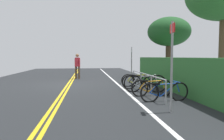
{
  "coord_description": "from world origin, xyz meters",
  "views": [
    {
      "loc": [
        11.24,
        0.96,
        1.5
      ],
      "look_at": [
        3.69,
        1.92,
        1.0
      ],
      "focal_mm": 32.27,
      "sensor_mm": 36.0,
      "label": 1
    }
  ],
  "objects_px": {
    "bicycle_2": "(145,83)",
    "sign_post_far": "(172,59)",
    "pedestrian": "(77,64)",
    "bicycle_0": "(137,80)",
    "bicycle_3": "(152,88)",
    "bike_rack": "(146,79)",
    "bicycle_1": "(139,82)",
    "tree_near_left": "(169,32)",
    "sign_post_near": "(132,61)",
    "bicycle_4": "(165,92)"
  },
  "relations": [
    {
      "from": "bicycle_2",
      "to": "sign_post_far",
      "type": "distance_m",
      "value": 3.36
    },
    {
      "from": "pedestrian",
      "to": "sign_post_far",
      "type": "height_order",
      "value": "sign_post_far"
    },
    {
      "from": "bicycle_0",
      "to": "bicycle_3",
      "type": "distance_m",
      "value": 2.5
    },
    {
      "from": "bike_rack",
      "to": "bicycle_0",
      "type": "distance_m",
      "value": 1.69
    },
    {
      "from": "bicycle_1",
      "to": "tree_near_left",
      "type": "xyz_separation_m",
      "value": [
        -3.21,
        2.74,
        2.72
      ]
    },
    {
      "from": "sign_post_near",
      "to": "tree_near_left",
      "type": "distance_m",
      "value": 3.32
    },
    {
      "from": "pedestrian",
      "to": "bicycle_4",
      "type": "bearing_deg",
      "value": 23.7
    },
    {
      "from": "bicycle_1",
      "to": "bicycle_3",
      "type": "xyz_separation_m",
      "value": [
        1.66,
        0.06,
        -0.0
      ]
    },
    {
      "from": "bicycle_3",
      "to": "bike_rack",
      "type": "bearing_deg",
      "value": -179.46
    },
    {
      "from": "bicycle_2",
      "to": "tree_near_left",
      "type": "bearing_deg",
      "value": 145.81
    },
    {
      "from": "bicycle_1",
      "to": "pedestrian",
      "type": "relative_size",
      "value": 0.92
    },
    {
      "from": "bicycle_4",
      "to": "sign_post_far",
      "type": "bearing_deg",
      "value": -15.01
    },
    {
      "from": "bicycle_3",
      "to": "sign_post_far",
      "type": "bearing_deg",
      "value": -5.87
    },
    {
      "from": "sign_post_near",
      "to": "bike_rack",
      "type": "bearing_deg",
      "value": -1.38
    },
    {
      "from": "bicycle_2",
      "to": "bicycle_4",
      "type": "relative_size",
      "value": 1.02
    },
    {
      "from": "bicycle_0",
      "to": "tree_near_left",
      "type": "distance_m",
      "value": 4.45
    },
    {
      "from": "bicycle_2",
      "to": "tree_near_left",
      "type": "xyz_separation_m",
      "value": [
        -3.97,
        2.7,
        2.66
      ]
    },
    {
      "from": "bicycle_3",
      "to": "sign_post_far",
      "type": "xyz_separation_m",
      "value": [
        2.27,
        -0.23,
        1.13
      ]
    },
    {
      "from": "bicycle_2",
      "to": "sign_post_near",
      "type": "bearing_deg",
      "value": 178.39
    },
    {
      "from": "bicycle_1",
      "to": "pedestrian",
      "type": "xyz_separation_m",
      "value": [
        -4.74,
        -3.04,
        0.67
      ]
    },
    {
      "from": "bicycle_0",
      "to": "sign_post_far",
      "type": "bearing_deg",
      "value": -3.59
    },
    {
      "from": "bicycle_2",
      "to": "bike_rack",
      "type": "bearing_deg",
      "value": 9.0
    },
    {
      "from": "bicycle_1",
      "to": "bicycle_4",
      "type": "bearing_deg",
      "value": 4.03
    },
    {
      "from": "bicycle_1",
      "to": "sign_post_near",
      "type": "bearing_deg",
      "value": 176.82
    },
    {
      "from": "bicycle_4",
      "to": "bicycle_0",
      "type": "bearing_deg",
      "value": -179.01
    },
    {
      "from": "bicycle_1",
      "to": "bicycle_2",
      "type": "relative_size",
      "value": 0.89
    },
    {
      "from": "tree_near_left",
      "to": "sign_post_far",
      "type": "bearing_deg",
      "value": -22.19
    },
    {
      "from": "bicycle_4",
      "to": "sign_post_near",
      "type": "distance_m",
      "value": 4.88
    },
    {
      "from": "bicycle_1",
      "to": "sign_post_far",
      "type": "distance_m",
      "value": 4.1
    },
    {
      "from": "bicycle_0",
      "to": "bicycle_4",
      "type": "height_order",
      "value": "bicycle_4"
    },
    {
      "from": "bicycle_3",
      "to": "bicycle_0",
      "type": "bearing_deg",
      "value": 178.49
    },
    {
      "from": "bicycle_4",
      "to": "sign_post_far",
      "type": "relative_size",
      "value": 0.72
    },
    {
      "from": "bike_rack",
      "to": "tree_near_left",
      "type": "bearing_deg",
      "value": 146.33
    },
    {
      "from": "pedestrian",
      "to": "sign_post_near",
      "type": "relative_size",
      "value": 0.83
    },
    {
      "from": "bicycle_2",
      "to": "bicycle_3",
      "type": "relative_size",
      "value": 1.09
    },
    {
      "from": "bicycle_1",
      "to": "sign_post_near",
      "type": "distance_m",
      "value": 2.39
    },
    {
      "from": "bicycle_2",
      "to": "pedestrian",
      "type": "bearing_deg",
      "value": -150.8
    },
    {
      "from": "sign_post_near",
      "to": "tree_near_left",
      "type": "height_order",
      "value": "tree_near_left"
    },
    {
      "from": "bike_rack",
      "to": "bicycle_3",
      "type": "bearing_deg",
      "value": 0.54
    },
    {
      "from": "pedestrian",
      "to": "sign_post_far",
      "type": "relative_size",
      "value": 0.7
    },
    {
      "from": "bike_rack",
      "to": "sign_post_far",
      "type": "distance_m",
      "value": 3.23
    },
    {
      "from": "sign_post_near",
      "to": "bicycle_4",
      "type": "bearing_deg",
      "value": 0.72
    },
    {
      "from": "sign_post_near",
      "to": "bicycle_2",
      "type": "bearing_deg",
      "value": -1.61
    },
    {
      "from": "bicycle_0",
      "to": "sign_post_near",
      "type": "relative_size",
      "value": 0.8
    },
    {
      "from": "sign_post_near",
      "to": "tree_near_left",
      "type": "bearing_deg",
      "value": 111.09
    },
    {
      "from": "bicycle_3",
      "to": "bicycle_4",
      "type": "relative_size",
      "value": 0.93
    },
    {
      "from": "bicycle_2",
      "to": "sign_post_far",
      "type": "height_order",
      "value": "sign_post_far"
    },
    {
      "from": "bicycle_3",
      "to": "sign_post_near",
      "type": "xyz_separation_m",
      "value": [
        -3.86,
        0.06,
        0.93
      ]
    },
    {
      "from": "bicycle_1",
      "to": "bicycle_2",
      "type": "xyz_separation_m",
      "value": [
        0.76,
        0.04,
        0.05
      ]
    },
    {
      "from": "bicycle_2",
      "to": "pedestrian",
      "type": "height_order",
      "value": "pedestrian"
    }
  ]
}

